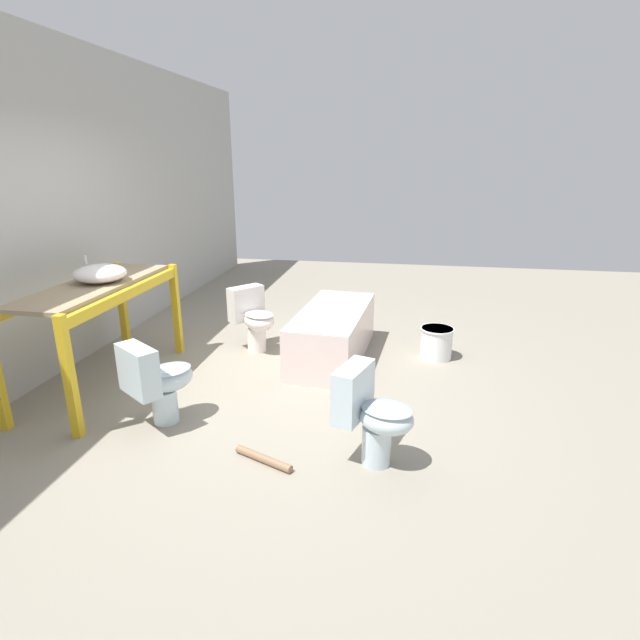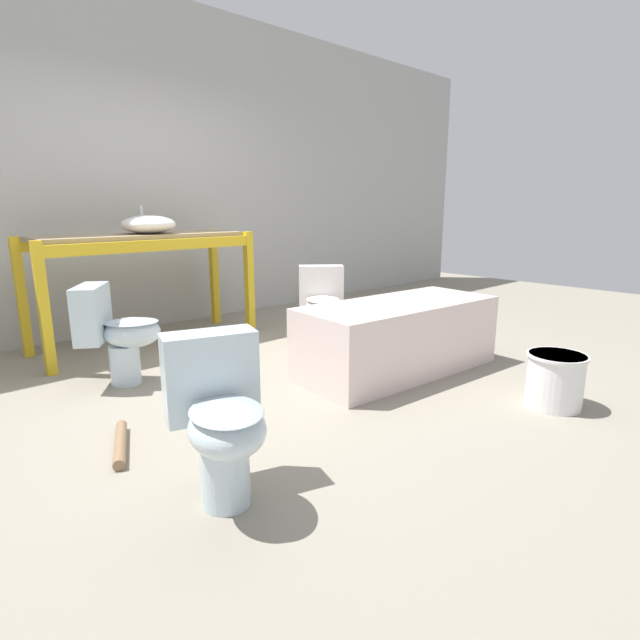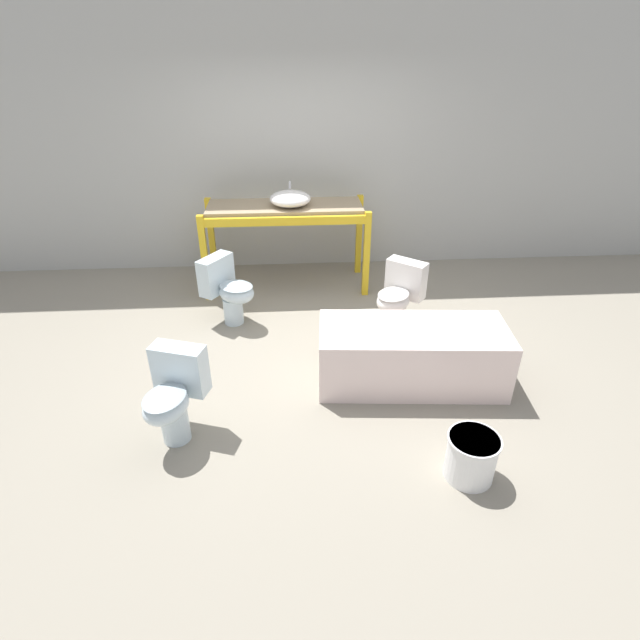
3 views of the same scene
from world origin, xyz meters
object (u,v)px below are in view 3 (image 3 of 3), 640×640
Objects in this scene: bathtub_main at (412,351)px; toilet_near at (398,295)px; toilet_far at (173,394)px; bucket_white at (471,456)px; toilet_extra at (228,289)px; sink_basin at (290,199)px.

toilet_near reaches higher than bathtub_main.
toilet_far is 2.13m from bucket_white.
toilet_extra is at bearing 128.89° from bucket_white.
toilet_extra is 2.90m from bucket_white.
toilet_far is at bearing -104.05° from toilet_near.
toilet_near is at bearing 54.49° from toilet_far.
sink_basin is 2.78m from toilet_far.
toilet_near is (1.04, -1.09, -0.68)m from sink_basin.
sink_basin is 3.41m from bucket_white.
toilet_far is 1.73m from toilet_extra.
toilet_near is 1.00× the size of toilet_far.
bucket_white is at bearing -69.54° from sink_basin.
sink_basin is 1.65m from toilet_near.
sink_basin reaches higher than bathtub_main.
toilet_extra is at bearing 99.99° from toilet_far.
bathtub_main is 4.55× the size of bucket_white.
bucket_white is (2.05, -0.54, -0.21)m from toilet_far.
bathtub_main is at bearing -54.49° from toilet_near.
bathtub_main is at bearing 98.54° from bucket_white.
toilet_far reaches higher than bucket_white.
toilet_far and toilet_extra have the same top height.
toilet_extra is (-1.65, 1.16, 0.08)m from bathtub_main.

